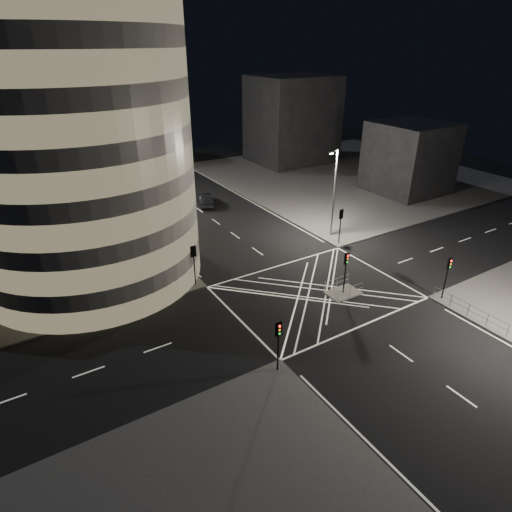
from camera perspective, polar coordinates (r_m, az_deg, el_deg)
ground at (r=39.50m, az=7.90°, el=-4.83°), size 120.00×120.00×0.00m
sidewalk_far_right at (r=76.07m, az=12.30°, el=10.57°), size 42.00×42.00×0.15m
central_island at (r=39.69m, az=11.52°, el=-4.86°), size 3.00×2.00×0.15m
office_tower_curved at (r=44.97m, az=-30.27°, el=13.18°), size 30.00×29.00×27.20m
building_right_far at (r=82.28m, az=4.80°, el=17.68°), size 14.00×12.00×15.00m
building_right_near at (r=68.36m, az=19.73°, el=12.25°), size 10.00×10.00×10.00m
building_far_end at (r=86.23m, az=-20.23°, el=17.56°), size 18.00×8.00×18.00m
tree_a at (r=39.89m, az=-11.94°, el=2.04°), size 4.79×4.79×6.84m
tree_b at (r=45.12m, az=-14.69°, el=4.93°), size 4.44×4.44×6.82m
tree_c at (r=50.67m, az=-16.80°, el=6.72°), size 3.74×3.74×6.14m
tree_d at (r=56.01m, az=-18.66°, el=9.16°), size 4.92×4.92×7.58m
tree_e at (r=61.73m, az=-20.07°, el=10.26°), size 4.18×4.18×6.91m
traffic_signal_fl at (r=39.13m, az=-8.30°, el=-0.29°), size 0.55×0.22×4.00m
traffic_signal_nl at (r=28.94m, az=3.00°, el=-10.78°), size 0.55×0.22×4.00m
traffic_signal_fr at (r=48.05m, az=11.24°, el=4.73°), size 0.55×0.22×4.00m
traffic_signal_nr at (r=40.18m, az=24.21°, el=-1.79°), size 0.55×0.22×4.00m
traffic_signal_island at (r=38.31m, az=11.90°, el=-1.24°), size 0.55×0.22×4.00m
street_lamp_left_near at (r=42.34m, az=-12.22°, el=5.41°), size 1.25×0.25×10.00m
street_lamp_left_far at (r=58.88m, az=-18.50°, el=10.67°), size 1.25×0.25×10.00m
street_lamp_right_far at (r=49.09m, az=10.35°, el=8.56°), size 1.25×0.25×10.00m
railing_near_right at (r=38.67m, az=29.49°, el=-8.03°), size 0.06×11.70×1.10m
railing_island_south at (r=38.83m, az=12.49°, el=-4.65°), size 2.80×0.06×1.10m
railing_island_north at (r=39.93m, az=10.74°, el=-3.53°), size 2.80×0.06×1.10m
sedan at (r=60.19m, az=-6.81°, el=7.47°), size 3.25×5.31×1.65m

